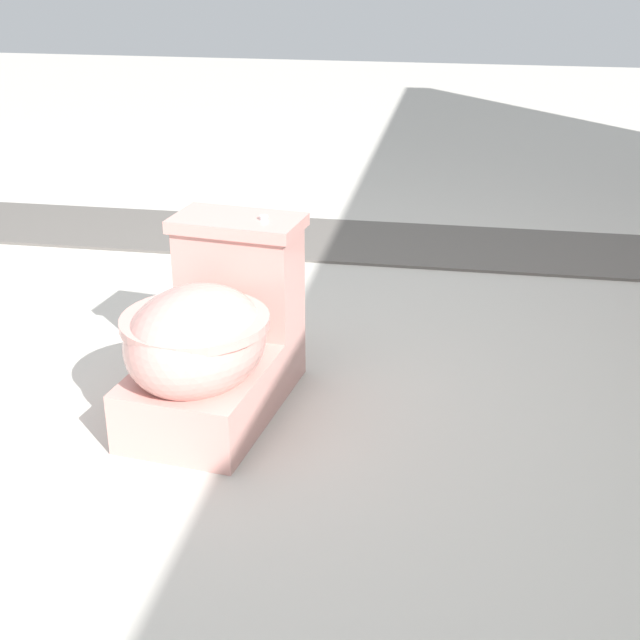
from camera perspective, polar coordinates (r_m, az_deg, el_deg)
ground_plane at (r=2.65m, az=-3.37°, el=-4.39°), size 14.00×14.00×0.00m
gravel_strip at (r=3.85m, az=8.52°, el=4.66°), size 0.56×8.00×0.01m
toilet at (r=2.45m, az=-6.95°, el=-1.25°), size 0.67×0.45×0.52m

